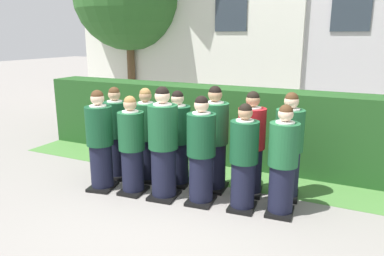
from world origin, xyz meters
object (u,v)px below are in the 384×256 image
at_px(student_front_row_5, 283,164).
at_px(student_rear_row_2, 178,141).
at_px(student_front_row_2, 163,146).
at_px(student_front_row_4, 244,160).
at_px(student_rear_row_1, 147,137).
at_px(student_in_red_blazer, 251,146).
at_px(student_front_row_1, 132,148).
at_px(student_rear_row_5, 288,149).
at_px(student_rear_row_0, 116,135).
at_px(student_front_row_0, 100,143).
at_px(student_front_row_3, 201,153).
at_px(student_rear_row_3, 214,141).

bearing_deg(student_front_row_5, student_rear_row_2, 169.48).
bearing_deg(student_front_row_2, student_front_row_4, 6.62).
relative_size(student_rear_row_1, student_in_red_blazer, 0.98).
distance_m(student_front_row_1, student_front_row_2, 0.53).
bearing_deg(student_rear_row_5, student_rear_row_0, -171.70).
bearing_deg(student_front_row_0, student_rear_row_2, 34.08).
distance_m(student_front_row_3, student_rear_row_1, 1.26).
bearing_deg(student_front_row_4, student_front_row_1, -173.47).
relative_size(student_front_row_5, student_in_red_blazer, 0.95).
height_order(student_front_row_1, student_rear_row_0, student_rear_row_0).
distance_m(student_front_row_5, student_in_red_blazer, 0.76).
xyz_separation_m(student_front_row_0, student_rear_row_0, (-0.09, 0.54, -0.01)).
bearing_deg(student_rear_row_1, student_front_row_4, -11.06).
relative_size(student_front_row_0, student_front_row_5, 1.04).
height_order(student_front_row_0, student_front_row_1, student_front_row_0).
xyz_separation_m(student_front_row_1, student_front_row_3, (1.10, 0.13, 0.03)).
bearing_deg(student_front_row_0, student_front_row_2, 7.61).
distance_m(student_in_red_blazer, student_rear_row_5, 0.55).
height_order(student_front_row_3, student_rear_row_0, student_front_row_3).
bearing_deg(student_front_row_2, student_rear_row_1, 140.98).
distance_m(student_front_row_0, student_rear_row_1, 0.78).
xyz_separation_m(student_front_row_3, student_rear_row_0, (-1.73, 0.32, -0.01)).
bearing_deg(student_rear_row_5, student_front_row_4, -125.41).
xyz_separation_m(student_rear_row_1, student_in_red_blazer, (1.74, 0.21, 0.02)).
relative_size(student_front_row_1, student_front_row_4, 1.01).
bearing_deg(student_front_row_4, student_rear_row_5, 54.59).
bearing_deg(student_rear_row_0, student_rear_row_3, 7.46).
xyz_separation_m(student_front_row_1, student_front_row_5, (2.24, 0.28, 0.00)).
relative_size(student_front_row_1, student_rear_row_2, 0.98).
bearing_deg(student_rear_row_1, student_front_row_1, -81.44).
height_order(student_front_row_0, student_rear_row_5, student_rear_row_5).
bearing_deg(student_rear_row_1, student_in_red_blazer, 6.88).
bearing_deg(student_front_row_3, student_rear_row_5, 33.86).
height_order(student_front_row_2, student_front_row_5, student_front_row_2).
bearing_deg(student_front_row_2, student_rear_row_0, 161.14).
relative_size(student_front_row_0, student_rear_row_0, 1.02).
relative_size(student_front_row_4, student_front_row_5, 0.99).
bearing_deg(student_rear_row_2, student_rear_row_1, -174.33).
bearing_deg(student_rear_row_5, student_front_row_3, -146.14).
relative_size(student_front_row_1, student_rear_row_0, 0.97).
bearing_deg(student_rear_row_3, student_front_row_0, -154.92).
xyz_separation_m(student_rear_row_2, student_rear_row_3, (0.61, 0.07, 0.05)).
relative_size(student_rear_row_0, student_in_red_blazer, 0.98).
height_order(student_front_row_3, student_front_row_5, student_front_row_3).
bearing_deg(student_front_row_3, student_rear_row_3, 91.86).
bearing_deg(student_front_row_2, student_rear_row_2, 94.56).
distance_m(student_front_row_5, student_rear_row_3, 1.22).
bearing_deg(student_front_row_5, student_rear_row_0, 176.54).
bearing_deg(student_front_row_0, student_rear_row_5, 19.13).
height_order(student_front_row_3, student_front_row_4, student_front_row_3).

